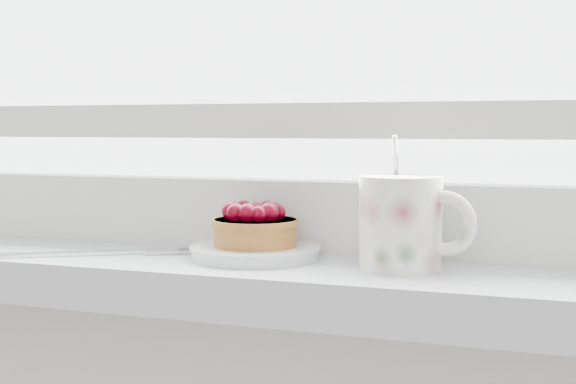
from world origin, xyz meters
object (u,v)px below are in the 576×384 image
at_px(raspberry_tart, 255,226).
at_px(floral_mug, 403,221).
at_px(fork, 106,253).
at_px(saucer, 255,252).

bearing_deg(raspberry_tart, floral_mug, -3.78).
bearing_deg(fork, floral_mug, 3.83).
relative_size(saucer, floral_mug, 1.06).
height_order(raspberry_tart, fork, raspberry_tart).
xyz_separation_m(saucer, raspberry_tart, (-0.00, -0.00, 0.03)).
bearing_deg(floral_mug, saucer, 176.12).
height_order(floral_mug, fork, floral_mug).
xyz_separation_m(saucer, floral_mug, (0.14, -0.01, 0.04)).
bearing_deg(saucer, fork, -168.70).
distance_m(saucer, raspberry_tart, 0.03).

